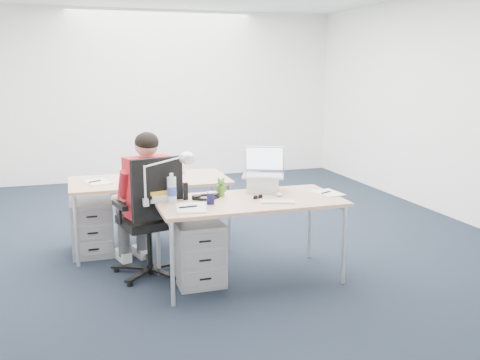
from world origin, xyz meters
name	(u,v)px	position (x,y,z in m)	size (l,w,h in m)	color
floor	(220,236)	(0.00, 0.00, 0.00)	(7.00, 7.00, 0.00)	black
room	(218,81)	(0.00, 0.00, 1.71)	(6.02, 7.02, 2.80)	white
desk_near	(249,205)	(-0.08, -1.27, 0.68)	(1.60, 0.80, 0.73)	tan
desk_far	(150,184)	(-0.78, -0.14, 0.68)	(1.60, 0.80, 0.73)	tan
office_chair	(151,241)	(-0.89, -0.90, 0.31)	(0.83, 0.83, 1.11)	black
seated_person	(142,201)	(-0.93, -0.73, 0.65)	(0.51, 0.75, 1.29)	red
drawer_pedestal_near	(198,251)	(-0.52, -1.18, 0.28)	(0.40, 0.50, 0.55)	#A0A1A5
drawer_pedestal_far	(92,227)	(-1.38, -0.13, 0.28)	(0.40, 0.50, 0.55)	#A0A1A5
silver_laptop	(263,170)	(0.15, -1.00, 0.93)	(0.38, 0.30, 0.40)	silver
wireless_keyboard	(278,201)	(0.12, -1.44, 0.74)	(0.29, 0.12, 0.01)	white
computer_mouse	(279,194)	(0.21, -1.23, 0.75)	(0.05, 0.09, 0.03)	white
headphones	(206,196)	(-0.43, -1.12, 0.75)	(0.25, 0.19, 0.04)	black
can_koozie	(211,198)	(-0.44, -1.32, 0.78)	(0.07, 0.07, 0.11)	#171544
water_bottle	(172,188)	(-0.74, -1.17, 0.86)	(0.08, 0.08, 0.25)	silver
bear_figurine	(221,187)	(-0.28, -1.08, 0.81)	(0.09, 0.07, 0.17)	#35771F
book_stack	(162,195)	(-0.81, -1.08, 0.78)	(0.21, 0.16, 0.09)	silver
cordless_phone	(186,191)	(-0.61, -1.11, 0.81)	(0.04, 0.03, 0.15)	black
papers_left	(191,208)	(-0.63, -1.42, 0.74)	(0.23, 0.33, 0.01)	#FFD993
papers_right	(328,193)	(0.67, -1.28, 0.73)	(0.20, 0.28, 0.01)	#FFD993
sunglasses	(258,197)	(0.00, -1.26, 0.74)	(0.10, 0.05, 0.02)	black
desk_lamp	(161,178)	(-0.83, -1.21, 0.96)	(0.40, 0.15, 0.46)	silver
dark_laptop	(141,171)	(-0.89, -0.38, 0.86)	(0.37, 0.36, 0.27)	black
far_cup	(182,169)	(-0.40, 0.06, 0.78)	(0.07, 0.07, 0.10)	white
far_papers	(97,182)	(-1.30, -0.15, 0.73)	(0.21, 0.30, 0.01)	white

